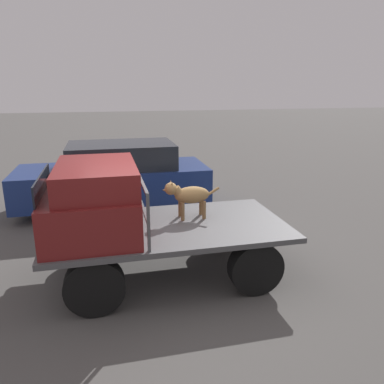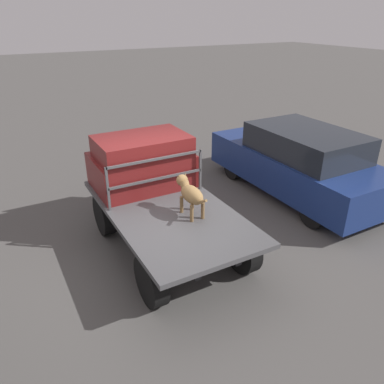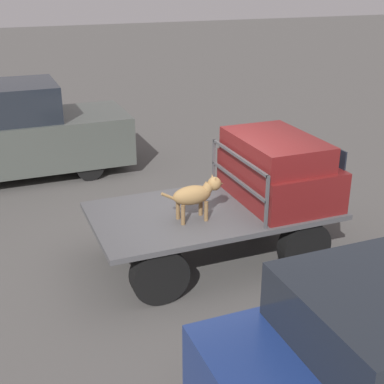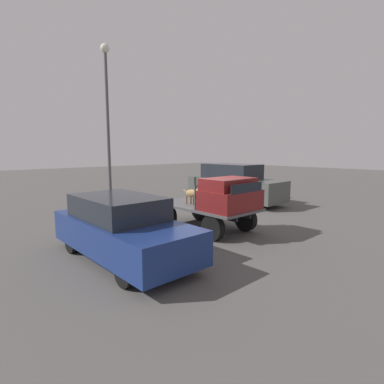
% 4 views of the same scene
% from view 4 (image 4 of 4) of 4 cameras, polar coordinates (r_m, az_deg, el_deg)
% --- Properties ---
extents(ground_plane, '(80.00, 80.00, 0.00)m').
position_cam_4_polar(ground_plane, '(10.72, 2.60, -6.98)').
color(ground_plane, '#514F4C').
extents(flatbed_truck, '(3.66, 1.96, 0.86)m').
position_cam_4_polar(flatbed_truck, '(10.58, 2.62, -3.78)').
color(flatbed_truck, black).
rests_on(flatbed_truck, ground).
extents(truck_cab, '(1.30, 1.84, 1.02)m').
position_cam_4_polar(truck_cab, '(9.71, 7.25, -0.52)').
color(truck_cab, maroon).
rests_on(truck_cab, flatbed_truck).
extents(truck_headboard, '(0.04, 1.84, 0.79)m').
position_cam_4_polar(truck_headboard, '(10.16, 4.27, 0.16)').
color(truck_headboard, '#4C4C4F').
rests_on(truck_headboard, flatbed_truck).
extents(dog, '(0.95, 0.28, 0.65)m').
position_cam_4_polar(dog, '(10.55, 0.25, -0.26)').
color(dog, brown).
rests_on(dog, flatbed_truck).
extents(parked_sedan, '(4.53, 1.82, 1.62)m').
position_cam_4_polar(parked_sedan, '(7.83, -13.22, -6.69)').
color(parked_sedan, black).
rests_on(parked_sedan, ground).
extents(parked_pickup_far, '(5.34, 1.89, 2.04)m').
position_cam_4_polar(parked_pickup_far, '(16.00, 8.01, 1.55)').
color(parked_pickup_far, black).
rests_on(parked_pickup_far, ground).
extents(light_pole_near, '(0.46, 0.46, 8.12)m').
position_cam_4_polar(light_pole_near, '(16.79, -15.88, 16.03)').
color(light_pole_near, '#4C4C51').
rests_on(light_pole_near, ground).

